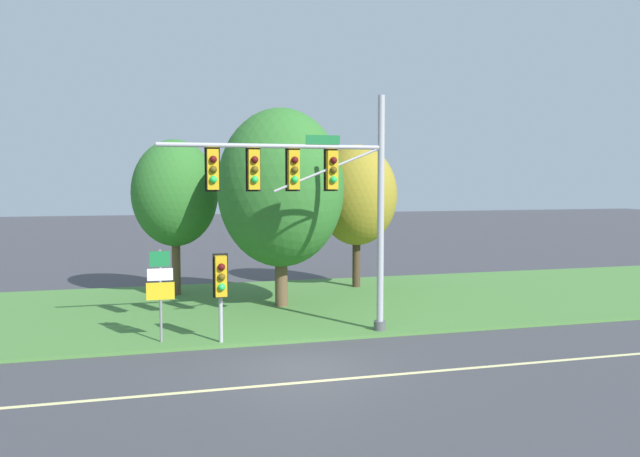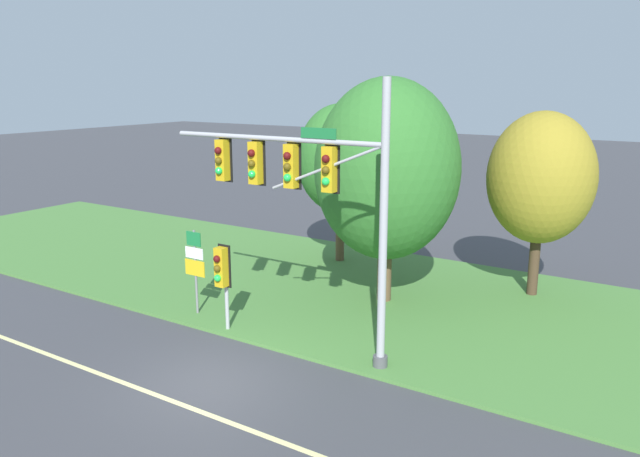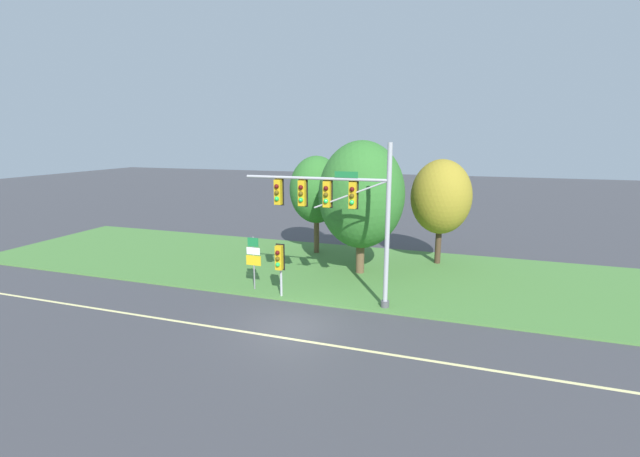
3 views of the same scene
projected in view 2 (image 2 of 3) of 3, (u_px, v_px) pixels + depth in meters
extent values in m
plane|color=#3D3D42|center=(208.00, 382.00, 16.24)|extent=(160.00, 160.00, 0.00)
cube|color=beige|center=(174.00, 402.00, 15.25)|extent=(36.00, 0.16, 0.01)
cube|color=#477A38|center=(361.00, 293.00, 22.99)|extent=(48.00, 11.50, 0.10)
cylinder|color=#9EA0A5|center=(383.00, 229.00, 16.07)|extent=(0.22, 0.22, 7.67)
cylinder|color=#4C4C51|center=(380.00, 361.00, 16.91)|extent=(0.40, 0.40, 0.30)
cylinder|color=#9EA0A5|center=(272.00, 139.00, 17.42)|extent=(7.05, 0.14, 0.14)
cylinder|color=#9EA0A5|center=(326.00, 168.00, 16.66)|extent=(3.55, 0.08, 1.47)
cube|color=gold|center=(329.00, 169.00, 16.61)|extent=(0.34, 0.28, 1.22)
cube|color=black|center=(332.00, 169.00, 16.74)|extent=(0.46, 0.04, 1.34)
sphere|color=#4C0C0C|center=(326.00, 159.00, 16.39)|extent=(0.22, 0.22, 0.22)
sphere|color=#51420C|center=(326.00, 170.00, 16.46)|extent=(0.22, 0.22, 0.22)
sphere|color=green|center=(326.00, 181.00, 16.53)|extent=(0.22, 0.22, 0.22)
cube|color=gold|center=(291.00, 166.00, 17.26)|extent=(0.34, 0.28, 1.22)
cube|color=black|center=(294.00, 165.00, 17.39)|extent=(0.46, 0.04, 1.34)
sphere|color=#4C0C0C|center=(287.00, 156.00, 17.05)|extent=(0.22, 0.22, 0.22)
sphere|color=#51420C|center=(287.00, 167.00, 17.12)|extent=(0.22, 0.22, 0.22)
sphere|color=green|center=(287.00, 178.00, 17.19)|extent=(0.22, 0.22, 0.22)
cube|color=gold|center=(255.00, 163.00, 17.92)|extent=(0.34, 0.28, 1.22)
cube|color=black|center=(259.00, 162.00, 18.05)|extent=(0.46, 0.04, 1.34)
sphere|color=#4C0C0C|center=(251.00, 153.00, 17.70)|extent=(0.22, 0.22, 0.22)
sphere|color=#51420C|center=(252.00, 164.00, 17.77)|extent=(0.22, 0.22, 0.22)
sphere|color=green|center=(252.00, 174.00, 17.84)|extent=(0.22, 0.22, 0.22)
cube|color=gold|center=(223.00, 160.00, 18.58)|extent=(0.34, 0.28, 1.22)
cube|color=black|center=(226.00, 160.00, 18.71)|extent=(0.46, 0.04, 1.34)
sphere|color=#4C0C0C|center=(218.00, 151.00, 18.36)|extent=(0.22, 0.22, 0.22)
sphere|color=#51420C|center=(218.00, 161.00, 18.43)|extent=(0.22, 0.22, 0.22)
sphere|color=green|center=(219.00, 171.00, 18.50)|extent=(0.22, 0.22, 0.22)
cube|color=#196B33|center=(318.00, 133.00, 16.51)|extent=(1.10, 0.04, 0.28)
cylinder|color=#9EA0A5|center=(226.00, 289.00, 19.22)|extent=(0.12, 0.12, 2.62)
cube|color=gold|center=(221.00, 267.00, 18.88)|extent=(0.34, 0.28, 1.22)
cube|color=black|center=(225.00, 266.00, 19.01)|extent=(0.46, 0.04, 1.34)
sphere|color=#4C0C0C|center=(217.00, 259.00, 18.67)|extent=(0.22, 0.22, 0.22)
sphere|color=#51420C|center=(217.00, 269.00, 18.73)|extent=(0.22, 0.22, 0.22)
sphere|color=green|center=(218.00, 278.00, 18.80)|extent=(0.22, 0.22, 0.22)
cylinder|color=slate|center=(196.00, 272.00, 20.53)|extent=(0.08, 0.08, 2.84)
cube|color=#197238|center=(194.00, 239.00, 20.25)|extent=(0.61, 0.03, 0.47)
cube|color=white|center=(194.00, 253.00, 20.36)|extent=(0.76, 0.03, 0.37)
cube|color=gold|center=(195.00, 268.00, 20.47)|extent=(0.84, 0.03, 0.53)
cylinder|color=brown|center=(340.00, 222.00, 26.66)|extent=(0.37, 0.37, 3.40)
ellipsoid|color=#2D6B28|center=(340.00, 159.00, 26.04)|extent=(3.66, 3.66, 4.57)
cylinder|color=brown|center=(385.00, 255.00, 21.75)|extent=(0.49, 0.49, 3.29)
ellipsoid|color=#2D6B28|center=(387.00, 169.00, 21.06)|extent=(4.94, 4.94, 6.17)
cylinder|color=#423021|center=(535.00, 251.00, 22.36)|extent=(0.37, 0.37, 3.25)
ellipsoid|color=olive|center=(541.00, 178.00, 21.75)|extent=(3.71, 3.71, 4.64)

